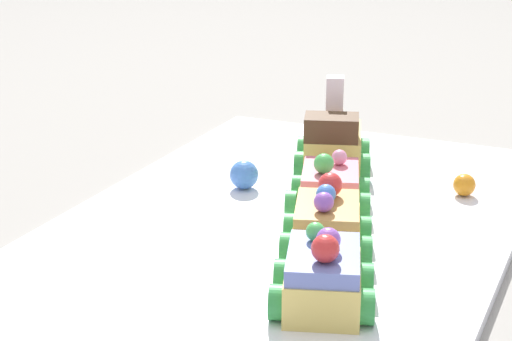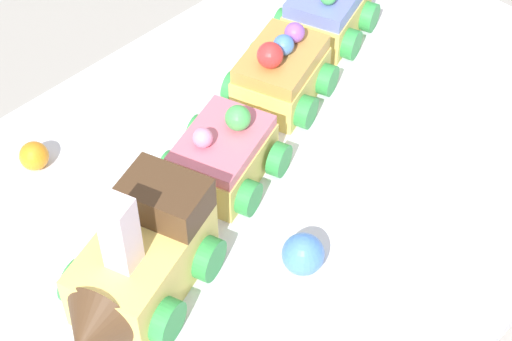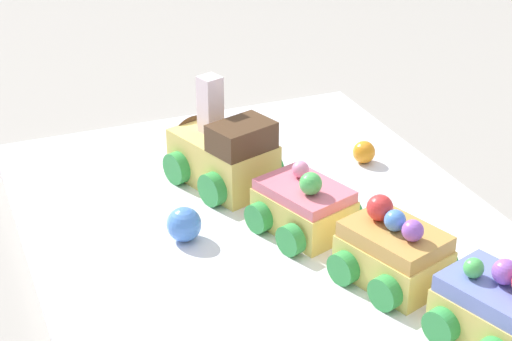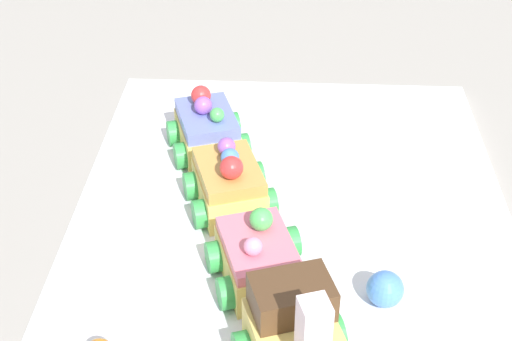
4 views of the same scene
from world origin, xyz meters
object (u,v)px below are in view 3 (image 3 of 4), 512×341
at_px(cake_car_blueberry, 497,311).
at_px(gumball_orange, 364,152).
at_px(cake_car_strawberry, 304,207).
at_px(gumball_blue, 184,224).
at_px(cake_car_caramel, 393,253).
at_px(cake_train_locomotive, 218,152).

xyz_separation_m(cake_car_blueberry, gumball_orange, (0.28, -0.05, -0.01)).
xyz_separation_m(cake_car_strawberry, gumball_orange, (0.09, -0.11, -0.01)).
distance_m(gumball_orange, gumball_blue, 0.22).
bearing_deg(cake_car_strawberry, cake_car_caramel, -179.97).
bearing_deg(gumball_blue, cake_car_blueberry, -142.13).
xyz_separation_m(cake_car_strawberry, cake_car_caramel, (-0.10, -0.03, 0.00)).
relative_size(cake_train_locomotive, gumball_orange, 6.11).
bearing_deg(cake_train_locomotive, cake_car_caramel, 179.99).
height_order(cake_train_locomotive, cake_car_strawberry, cake_train_locomotive).
height_order(gumball_orange, gumball_blue, gumball_blue).
xyz_separation_m(cake_train_locomotive, gumball_blue, (-0.09, 0.06, -0.01)).
relative_size(cake_car_strawberry, gumball_orange, 4.15).
relative_size(cake_car_blueberry, gumball_blue, 3.16).
bearing_deg(gumball_orange, cake_car_strawberry, 130.58).
relative_size(cake_car_strawberry, gumball_blue, 3.16).
bearing_deg(gumball_orange, cake_car_blueberry, 170.23).
distance_m(cake_car_strawberry, cake_car_caramel, 0.10).
distance_m(cake_train_locomotive, cake_car_caramel, 0.22).
bearing_deg(cake_car_caramel, cake_train_locomotive, -0.01).
distance_m(cake_train_locomotive, gumball_blue, 0.11).
bearing_deg(cake_train_locomotive, cake_car_strawberry, 179.96).
distance_m(cake_train_locomotive, cake_car_blueberry, 0.31).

